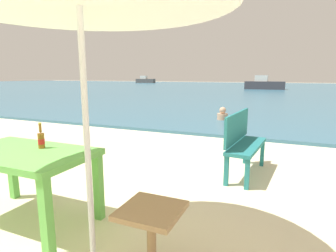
{
  "coord_description": "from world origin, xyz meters",
  "views": [
    {
      "loc": [
        1.4,
        -1.41,
        1.49
      ],
      "look_at": [
        -0.47,
        3.0,
        0.6
      ],
      "focal_mm": 29.16,
      "sensor_mm": 36.0,
      "label": 1
    }
  ],
  "objects_px": {
    "picnic_table_green": "(23,161)",
    "beer_bottle_amber": "(41,139)",
    "boat_ferry": "(145,80)",
    "bench_teal_center": "(243,140)",
    "boat_cargo_ship": "(264,84)",
    "side_table_wood": "(151,231)",
    "swimmer_person": "(223,115)"
  },
  "relations": [
    {
      "from": "picnic_table_green",
      "to": "beer_bottle_amber",
      "type": "xyz_separation_m",
      "value": [
        0.1,
        0.15,
        0.2
      ]
    },
    {
      "from": "beer_bottle_amber",
      "to": "boat_ferry",
      "type": "height_order",
      "value": "boat_ferry"
    },
    {
      "from": "bench_teal_center",
      "to": "boat_cargo_ship",
      "type": "distance_m",
      "value": 25.56
    },
    {
      "from": "side_table_wood",
      "to": "boat_cargo_ship",
      "type": "relative_size",
      "value": 0.14
    },
    {
      "from": "beer_bottle_amber",
      "to": "side_table_wood",
      "type": "bearing_deg",
      "value": -13.1
    },
    {
      "from": "side_table_wood",
      "to": "bench_teal_center",
      "type": "height_order",
      "value": "bench_teal_center"
    },
    {
      "from": "picnic_table_green",
      "to": "bench_teal_center",
      "type": "xyz_separation_m",
      "value": [
        1.82,
        2.28,
        -0.11
      ]
    },
    {
      "from": "side_table_wood",
      "to": "beer_bottle_amber",
      "type": "bearing_deg",
      "value": 166.9
    },
    {
      "from": "side_table_wood",
      "to": "bench_teal_center",
      "type": "bearing_deg",
      "value": 82.89
    },
    {
      "from": "bench_teal_center",
      "to": "side_table_wood",
      "type": "bearing_deg",
      "value": -97.11
    },
    {
      "from": "swimmer_person",
      "to": "boat_ferry",
      "type": "bearing_deg",
      "value": 121.05
    },
    {
      "from": "side_table_wood",
      "to": "swimmer_person",
      "type": "distance_m",
      "value": 7.12
    },
    {
      "from": "picnic_table_green",
      "to": "swimmer_person",
      "type": "height_order",
      "value": "picnic_table_green"
    },
    {
      "from": "picnic_table_green",
      "to": "bench_teal_center",
      "type": "height_order",
      "value": "bench_teal_center"
    },
    {
      "from": "bench_teal_center",
      "to": "boat_ferry",
      "type": "relative_size",
      "value": 0.34
    },
    {
      "from": "boat_cargo_ship",
      "to": "boat_ferry",
      "type": "relative_size",
      "value": 1.06
    },
    {
      "from": "swimmer_person",
      "to": "boat_cargo_ship",
      "type": "xyz_separation_m",
      "value": [
        -0.18,
        20.92,
        0.35
      ]
    },
    {
      "from": "picnic_table_green",
      "to": "swimmer_person",
      "type": "relative_size",
      "value": 3.41
    },
    {
      "from": "bench_teal_center",
      "to": "boat_ferry",
      "type": "distance_m",
      "value": 47.85
    },
    {
      "from": "boat_cargo_ship",
      "to": "beer_bottle_amber",
      "type": "bearing_deg",
      "value": -90.58
    },
    {
      "from": "beer_bottle_amber",
      "to": "swimmer_person",
      "type": "distance_m",
      "value": 6.77
    },
    {
      "from": "picnic_table_green",
      "to": "swimmer_person",
      "type": "bearing_deg",
      "value": 85.34
    },
    {
      "from": "side_table_wood",
      "to": "bench_teal_center",
      "type": "relative_size",
      "value": 0.44
    },
    {
      "from": "bench_teal_center",
      "to": "swimmer_person",
      "type": "xyz_separation_m",
      "value": [
        -1.26,
        4.59,
        -0.3
      ]
    },
    {
      "from": "side_table_wood",
      "to": "bench_teal_center",
      "type": "xyz_separation_m",
      "value": [
        0.31,
        2.46,
        0.19
      ]
    },
    {
      "from": "bench_teal_center",
      "to": "boat_ferry",
      "type": "bearing_deg",
      "value": 119.5
    },
    {
      "from": "side_table_wood",
      "to": "picnic_table_green",
      "type": "bearing_deg",
      "value": 173.25
    },
    {
      "from": "side_table_wood",
      "to": "boat_cargo_ship",
      "type": "xyz_separation_m",
      "value": [
        -1.13,
        27.98,
        0.23
      ]
    },
    {
      "from": "bench_teal_center",
      "to": "picnic_table_green",
      "type": "bearing_deg",
      "value": -128.56
    },
    {
      "from": "bench_teal_center",
      "to": "swimmer_person",
      "type": "bearing_deg",
      "value": 105.33
    },
    {
      "from": "boat_cargo_ship",
      "to": "swimmer_person",
      "type": "bearing_deg",
      "value": -89.52
    },
    {
      "from": "picnic_table_green",
      "to": "side_table_wood",
      "type": "xyz_separation_m",
      "value": [
        1.51,
        -0.18,
        -0.3
      ]
    }
  ]
}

